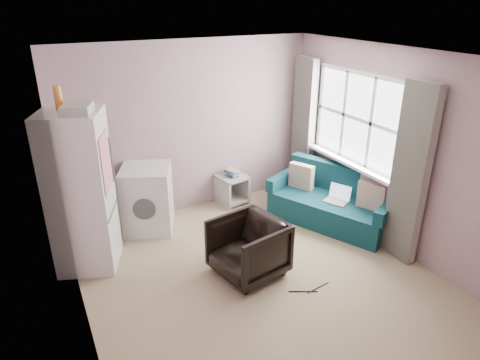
% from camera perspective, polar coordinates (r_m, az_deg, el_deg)
% --- Properties ---
extents(room, '(3.84, 4.24, 2.54)m').
position_cam_1_polar(room, '(4.51, 3.09, 0.21)').
color(room, '#988463').
rests_on(room, ground).
extents(armchair, '(0.82, 0.86, 0.76)m').
position_cam_1_polar(armchair, '(4.98, 1.09, -8.73)').
color(armchair, black).
rests_on(armchair, ground).
extents(fridge, '(0.85, 0.84, 2.16)m').
position_cam_1_polar(fridge, '(5.22, -20.45, -1.46)').
color(fridge, silver).
rests_on(fridge, ground).
extents(washing_machine, '(0.84, 0.84, 0.91)m').
position_cam_1_polar(washing_machine, '(6.01, -12.26, -2.28)').
color(washing_machine, silver).
rests_on(washing_machine, ground).
extents(side_table, '(0.48, 0.48, 0.56)m').
position_cam_1_polar(side_table, '(6.70, -1.07, -0.96)').
color(side_table, gray).
rests_on(side_table, ground).
extents(sofa, '(1.46, 1.93, 0.79)m').
position_cam_1_polar(sofa, '(6.30, 12.34, -2.97)').
color(sofa, '#0F3E46').
rests_on(sofa, ground).
extents(window_dressing, '(0.17, 2.62, 2.18)m').
position_cam_1_polar(window_dressing, '(6.07, 14.32, 4.23)').
color(window_dressing, white).
rests_on(window_dressing, ground).
extents(floor_cables, '(0.50, 0.16, 0.01)m').
position_cam_1_polar(floor_cables, '(4.99, 9.40, -14.20)').
color(floor_cables, black).
rests_on(floor_cables, ground).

